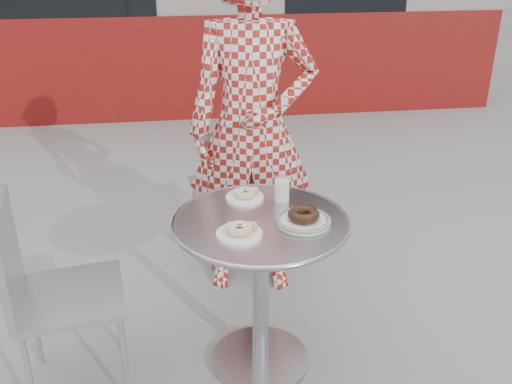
{
  "coord_description": "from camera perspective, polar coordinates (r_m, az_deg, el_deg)",
  "views": [
    {
      "loc": [
        -0.26,
        -1.94,
        1.72
      ],
      "look_at": [
        0.03,
        0.11,
        0.77
      ],
      "focal_mm": 40.0,
      "sensor_mm": 36.0,
      "label": 1
    }
  ],
  "objects": [
    {
      "name": "ground",
      "position": [
        2.6,
        -0.31,
        -16.71
      ],
      "size": [
        60.0,
        60.0,
        0.0
      ],
      "primitive_type": "plane",
      "color": "gray",
      "rests_on": "ground"
    },
    {
      "name": "bistro_table",
      "position": [
        2.29,
        0.48,
        -6.58
      ],
      "size": [
        0.7,
        0.7,
        0.71
      ],
      "rotation": [
        0.0,
        0.0,
        -0.24
      ],
      "color": "silver",
      "rests_on": "ground"
    },
    {
      "name": "chair_far",
      "position": [
        3.26,
        -2.52,
        -2.16
      ],
      "size": [
        0.46,
        0.47,
        0.81
      ],
      "rotation": [
        0.0,
        0.0,
        3.36
      ],
      "color": "#AFB2B7",
      "rests_on": "ground"
    },
    {
      "name": "chair_left",
      "position": [
        2.46,
        -17.85,
        -13.22
      ],
      "size": [
        0.46,
        0.46,
        0.85
      ],
      "rotation": [
        0.0,
        0.0,
        1.72
      ],
      "color": "#AFB2B7",
      "rests_on": "ground"
    },
    {
      "name": "seated_person",
      "position": [
        2.77,
        -0.39,
        6.39
      ],
      "size": [
        0.66,
        0.47,
        1.71
      ],
      "primitive_type": "imported",
      "rotation": [
        0.0,
        0.0,
        -0.1
      ],
      "color": "maroon",
      "rests_on": "ground"
    },
    {
      "name": "plate_far",
      "position": [
        2.37,
        -1.08,
        -0.27
      ],
      "size": [
        0.16,
        0.16,
        0.04
      ],
      "rotation": [
        0.0,
        0.0,
        0.03
      ],
      "color": "white",
      "rests_on": "bistro_table"
    },
    {
      "name": "plate_near",
      "position": [
        2.09,
        -1.61,
        -3.9
      ],
      "size": [
        0.17,
        0.17,
        0.05
      ],
      "rotation": [
        0.0,
        0.0,
        -0.11
      ],
      "color": "white",
      "rests_on": "bistro_table"
    },
    {
      "name": "plate_checker",
      "position": [
        2.18,
        4.77,
        -2.67
      ],
      "size": [
        0.21,
        0.21,
        0.06
      ],
      "rotation": [
        0.0,
        0.0,
        -0.14
      ],
      "color": "white",
      "rests_on": "bistro_table"
    },
    {
      "name": "milk_cup",
      "position": [
        2.35,
        2.59,
        0.27
      ],
      "size": [
        0.07,
        0.07,
        0.1
      ],
      "rotation": [
        0.0,
        0.0,
        0.31
      ],
      "color": "white",
      "rests_on": "bistro_table"
    }
  ]
}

